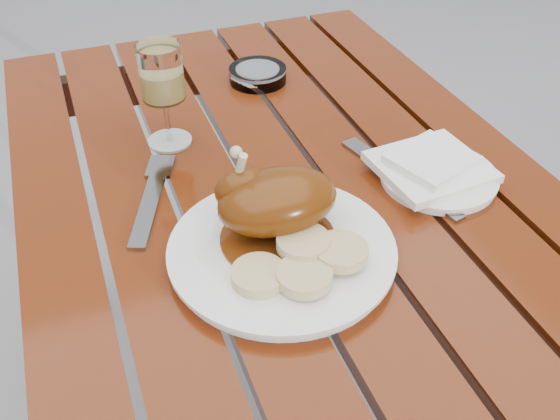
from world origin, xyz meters
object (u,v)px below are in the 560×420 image
at_px(table, 283,334).
at_px(ashtray, 258,74).
at_px(side_plate, 438,177).
at_px(wine_glass, 164,96).
at_px(dinner_plate, 282,252).

distance_m(table, ashtray, 0.51).
relative_size(side_plate, ashtray, 1.63).
distance_m(wine_glass, side_plate, 0.45).
height_order(wine_glass, ashtray, wine_glass).
bearing_deg(ashtray, dinner_plate, -105.42).
xyz_separation_m(table, wine_glass, (-0.14, 0.17, 0.46)).
bearing_deg(side_plate, table, 157.69).
xyz_separation_m(dinner_plate, ashtray, (0.14, 0.49, 0.00)).
height_order(table, side_plate, side_plate).
relative_size(dinner_plate, wine_glass, 1.75).
relative_size(dinner_plate, side_plate, 1.66).
relative_size(wine_glass, side_plate, 0.95).
bearing_deg(wine_glass, ashtray, 36.57).
xyz_separation_m(table, ashtray, (0.07, 0.32, 0.39)).
distance_m(table, wine_glass, 0.51).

